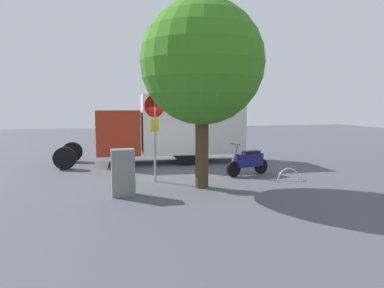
{
  "coord_description": "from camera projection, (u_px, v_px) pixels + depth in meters",
  "views": [
    {
      "loc": [
        2.83,
        11.49,
        2.49
      ],
      "look_at": [
        -0.22,
        0.19,
        1.21
      ],
      "focal_mm": 31.81,
      "sensor_mm": 36.0,
      "label": 1
    }
  ],
  "objects": [
    {
      "name": "stop_sign",
      "position": [
        155.0,
        124.0,
        11.19
      ],
      "size": [
        0.71,
        0.33,
        2.91
      ],
      "color": "#9E9EA3",
      "rests_on": "ground"
    },
    {
      "name": "street_tree",
      "position": [
        202.0,
        63.0,
        10.18
      ],
      "size": [
        3.73,
        3.73,
        5.68
      ],
      "color": "#47301E",
      "rests_on": "ground"
    },
    {
      "name": "ground_plane",
      "position": [
        185.0,
        178.0,
        12.03
      ],
      "size": [
        60.0,
        60.0,
        0.0
      ],
      "primitive_type": "plane",
      "color": "#4B4C56"
    },
    {
      "name": "motorcycle",
      "position": [
        249.0,
        161.0,
        12.44
      ],
      "size": [
        1.79,
        0.69,
        1.2
      ],
      "rotation": [
        0.0,
        0.0,
        0.23
      ],
      "color": "black",
      "rests_on": "ground"
    },
    {
      "name": "utility_cabinet",
      "position": [
        123.0,
        173.0,
        9.52
      ],
      "size": [
        0.65,
        0.43,
        1.32
      ],
      "primitive_type": "cube",
      "rotation": [
        0.0,
        0.0,
        0.02
      ],
      "color": "slate",
      "rests_on": "ground"
    },
    {
      "name": "box_truck_near",
      "position": [
        171.0,
        126.0,
        15.25
      ],
      "size": [
        8.17,
        2.76,
        3.02
      ],
      "rotation": [
        0.0,
        0.0,
        -0.07
      ],
      "color": "black",
      "rests_on": "ground"
    },
    {
      "name": "bike_rack_hoop",
      "position": [
        288.0,
        180.0,
        11.64
      ],
      "size": [
        0.85,
        0.08,
        0.85
      ],
      "primitive_type": "torus",
      "rotation": [
        1.57,
        0.0,
        0.04
      ],
      "color": "#B7B7BC",
      "rests_on": "ground"
    }
  ]
}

